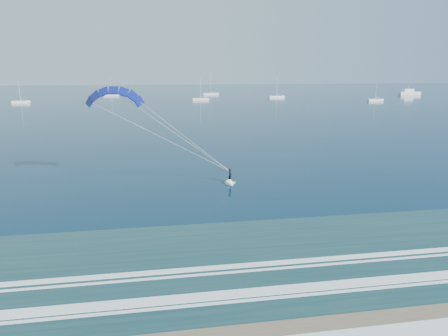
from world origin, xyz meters
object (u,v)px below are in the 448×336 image
Objects in this scene: sailboat_4 at (211,94)px; sailboat_6 at (375,100)px; kitesurfer_rig at (172,131)px; sailboat_1 at (21,102)px; sailboat_3 at (200,99)px; sailboat_2 at (111,95)px; motor_yacht at (409,93)px; sailboat_5 at (277,97)px.

sailboat_6 is (75.85, -70.75, -0.01)m from sailboat_4.
kitesurfer_rig is 177.84m from sailboat_6.
sailboat_3 is at bearing 3.54° from sailboat_1.
kitesurfer_rig reaches higher than sailboat_1.
sailboat_4 is at bearing 1.59° from sailboat_2.
sailboat_2 is at bearing 55.46° from sailboat_1.
sailboat_3 is at bearing -169.26° from motor_yacht.
sailboat_1 is at bearing 113.07° from kitesurfer_rig.
sailboat_4 is at bearing 136.99° from sailboat_6.
kitesurfer_rig is at bearing -127.86° from sailboat_6.
sailboat_5 is at bearing -47.80° from sailboat_4.
sailboat_4 reaches higher than sailboat_3.
sailboat_2 reaches higher than sailboat_3.
kitesurfer_rig is 186.58m from sailboat_5.
motor_yacht is 1.20× the size of sailboat_3.
motor_yacht is 1.31× the size of sailboat_1.
sailboat_6 is at bearing -26.44° from sailboat_2.
sailboat_4 is (99.63, 55.11, 0.01)m from sailboat_1.
kitesurfer_rig is 211.52m from sailboat_2.
sailboat_6 is (175.48, -15.64, -0.00)m from sailboat_1.
sailboat_6 is (42.36, -33.82, -0.01)m from sailboat_5.
sailboat_4 is (12.13, 49.71, 0.01)m from sailboat_3.
motor_yacht is 1.08× the size of sailboat_4.
sailboat_1 is 113.86m from sailboat_4.
sailboat_6 is at bearing -43.01° from sailboat_4.
sailboat_1 is 0.89× the size of sailboat_2.
sailboat_6 is at bearing -136.91° from motor_yacht.
sailboat_1 is (-66.43, 155.94, -6.95)m from kitesurfer_rig.
sailboat_2 is (-29.69, 209.31, -6.94)m from kitesurfer_rig.
kitesurfer_rig is 1.89× the size of sailboat_1.
kitesurfer_rig is 246.43m from motor_yacht.
kitesurfer_rig is at bearing -98.94° from sailboat_4.
sailboat_1 is at bearing -176.46° from sailboat_3.
motor_yacht is 69.28m from sailboat_6.
sailboat_3 is (-138.57, -26.29, -0.86)m from motor_yacht.
sailboat_4 is (33.20, 211.06, -6.93)m from kitesurfer_rig.
sailboat_5 is (33.48, -36.93, -0.01)m from sailboat_4.
kitesurfer_rig is 1.87× the size of sailboat_6.
sailboat_5 is at bearing 69.04° from kitesurfer_rig.
sailboat_2 is 1.01× the size of sailboat_5.
motor_yacht is 1.17× the size of sailboat_5.
sailboat_1 is 176.18m from sailboat_6.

